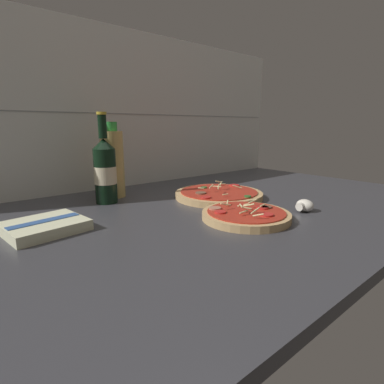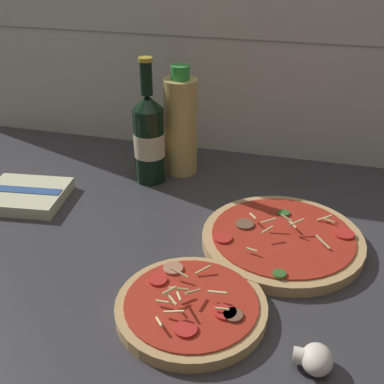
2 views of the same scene
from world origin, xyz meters
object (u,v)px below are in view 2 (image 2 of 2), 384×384
oil_bottle (181,125)px  dish_towel (26,195)px  mushroom_left (315,359)px  beer_bottle (149,138)px  pizza_far (282,239)px  pizza_near (191,307)px

oil_bottle → dish_towel: 36.01cm
oil_bottle → dish_towel: bearing=-141.2°
mushroom_left → dish_towel: 65.73cm
beer_bottle → oil_bottle: bearing=48.4°
oil_bottle → dish_towel: (-26.94, -21.70, -9.98)cm
pizza_far → dish_towel: (-52.48, 1.85, 0.10)cm
dish_towel → mushroom_left: bearing=-25.5°
oil_bottle → pizza_far: bearing=-42.7°
pizza_near → beer_bottle: (-19.88, 38.40, 9.01)cm
pizza_near → beer_bottle: beer_bottle is taller
pizza_near → beer_bottle: size_ratio=0.82×
pizza_near → mushroom_left: size_ratio=4.41×
beer_bottle → mushroom_left: bearing=-49.4°
beer_bottle → mushroom_left: (37.68, -44.04, -8.40)cm
oil_bottle → mushroom_left: size_ratio=4.83×
pizza_far → mushroom_left: size_ratio=5.64×
beer_bottle → oil_bottle: (5.33, 6.01, 1.11)cm
beer_bottle → dish_towel: size_ratio=1.54×
beer_bottle → dish_towel: beer_bottle is taller
pizza_near → mushroom_left: 18.69cm
pizza_far → mushroom_left: (6.82, -26.50, 0.57)cm
mushroom_left → pizza_far: bearing=104.4°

